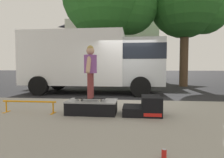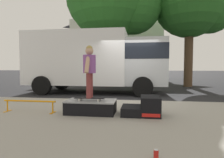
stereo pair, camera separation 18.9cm
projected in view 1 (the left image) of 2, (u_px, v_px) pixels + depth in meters
ground_plane at (126, 101)px, 7.58m from camera, size 140.00×140.00×0.00m
sidewalk_slab at (121, 120)px, 4.60m from camera, size 50.00×5.00×0.12m
skate_box at (92, 106)px, 5.00m from camera, size 1.27×0.72×0.34m
kicker_ramp at (145, 107)px, 4.85m from camera, size 0.94×0.72×0.47m
grind_rail at (29, 104)px, 5.07m from camera, size 1.45×0.28×0.32m
skateboard at (91, 98)px, 4.97m from camera, size 0.78×0.21×0.07m
skater_kid at (90, 67)px, 4.92m from camera, size 0.32×0.69×1.33m
soda_can at (164, 154)px, 2.53m from camera, size 0.07×0.07×0.13m
box_truck at (94, 60)px, 9.85m from camera, size 6.91×2.63×3.05m
street_tree_main at (189, 5)px, 13.00m from camera, size 5.16×4.69×7.98m
house_behind at (114, 41)px, 21.99m from camera, size 9.54×8.22×8.40m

